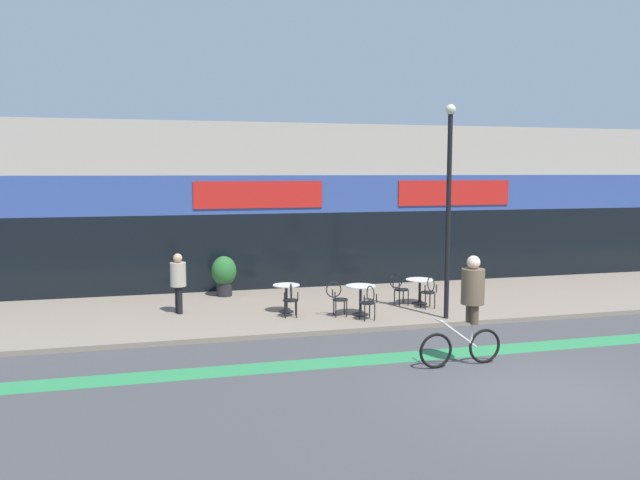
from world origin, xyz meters
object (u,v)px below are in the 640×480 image
Objects in this scene: cyclist_0 at (470,302)px; cafe_chair_1_side at (337,297)px; bistro_table_2 at (420,286)px; planter_pot at (224,274)px; pedestrian_near_end at (178,278)px; cafe_chair_2_side at (399,287)px; lamp_post at (449,197)px; cafe_chair_1_near at (369,300)px; cafe_chair_0_near at (291,298)px; bistro_table_0 at (286,293)px; cafe_chair_2_near at (429,290)px; bistro_table_1 at (360,294)px.

cafe_chair_1_side is at bearing -73.43° from cyclist_0.
bistro_table_2 is 5.80m from planter_pot.
planter_pot is 2.48m from pedestrian_near_end.
lamp_post is at bearing -78.79° from cafe_chair_2_side.
cafe_chair_1_near is 3.73m from cyclist_0.
cafe_chair_1_side is (1.19, -0.16, 0.00)m from cafe_chair_0_near.
bistro_table_0 is at bearing 6.04° from cafe_chair_0_near.
bistro_table_2 is at bearing -2.45° from cafe_chair_2_near.
bistro_table_0 is 1.97m from bistro_table_1.
planter_pot is (-3.19, 4.03, 0.15)m from cafe_chair_1_near.
cafe_chair_2_side is (-0.63, -0.01, 0.01)m from bistro_table_2.
bistro_table_1 is 0.86× the size of cafe_chair_2_near.
planter_pot is at bearing 29.71° from cafe_chair_0_near.
cafe_chair_1_side is (-0.64, 0.63, 0.00)m from cafe_chair_1_near.
cafe_chair_2_near is (3.85, -0.54, -0.01)m from bistro_table_0.
cafe_chair_1_near is 2.21m from cafe_chair_2_near.
cafe_chair_1_side reaches higher than bistro_table_2.
bistro_table_2 is at bearing 88.69° from lamp_post.
cyclist_0 is at bearing -61.61° from bistro_table_0.
planter_pot is at bearing 39.03° from pedestrian_near_end.
bistro_table_1 reaches higher than bistro_table_2.
pedestrian_near_end is (-1.39, -2.03, 0.27)m from planter_pot.
cyclist_0 is at bearing -65.52° from cafe_chair_1_side.
planter_pot reaches higher than cafe_chair_1_near.
cafe_chair_2_near is at bearing -74.98° from cafe_chair_1_near.
planter_pot reaches higher than cafe_chair_2_near.
bistro_table_0 is 0.82× the size of cafe_chair_2_side.
cyclist_0 is (-1.16, -4.45, 0.64)m from cafe_chair_2_near.
cafe_chair_1_near and cafe_chair_1_side have the same top height.
cyclist_0 reaches higher than bistro_table_2.
bistro_table_0 is at bearing -62.29° from planter_pot.
cafe_chair_2_side reaches higher than bistro_table_2.
bistro_table_0 is 0.34× the size of cyclist_0.
cafe_chair_1_side is at bearing 161.09° from lamp_post.
planter_pot is 0.55× the size of cyclist_0.
cafe_chair_0_near is (-3.86, -0.71, 0.01)m from bistro_table_2.
cafe_chair_2_near is at bearing -81.82° from cafe_chair_0_near.
bistro_table_1 is at bearing 4.10° from cafe_chair_1_side.
cafe_chair_2_near is 2.81m from lamp_post.
bistro_table_1 is at bearing -7.30° from cafe_chair_1_near.
bistro_table_1 is (1.81, -0.79, 0.03)m from bistro_table_0.
cafe_chair_0_near is at bearing -90.83° from bistro_table_0.
planter_pot is at bearing 56.09° from cafe_chair_2_near.
bistro_table_0 is 1.42m from cafe_chair_1_side.
pedestrian_near_end is at bearing 160.98° from lamp_post.
bistro_table_1 is 0.49× the size of pedestrian_near_end.
bistro_table_0 is 0.95× the size of bistro_table_1.
cafe_chair_1_near is at bearing -140.42° from cafe_chair_2_side.
cyclist_0 is (2.70, -4.36, 0.64)m from cafe_chair_0_near.
pedestrian_near_end is at bearing 165.57° from cafe_chair_1_side.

